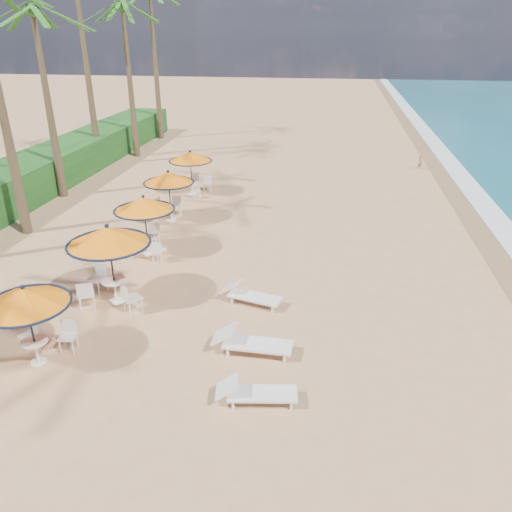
{
  "coord_description": "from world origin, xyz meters",
  "views": [
    {
      "loc": [
        1.84,
        -9.74,
        7.91
      ],
      "look_at": [
        -0.4,
        4.68,
        1.2
      ],
      "focal_mm": 35.0,
      "sensor_mm": 36.0,
      "label": 1
    }
  ],
  "objects_px": {
    "station_3": "(168,184)",
    "lounger_far": "(249,294)",
    "station_0": "(28,303)",
    "station_1": "(108,246)",
    "station_4": "(192,162)",
    "lounger_near": "(254,392)",
    "lounger_mid": "(249,342)",
    "station_2": "(144,211)"
  },
  "relations": [
    {
      "from": "station_2",
      "to": "station_4",
      "type": "bearing_deg",
      "value": 92.33
    },
    {
      "from": "station_2",
      "to": "station_3",
      "type": "relative_size",
      "value": 1.02
    },
    {
      "from": "lounger_mid",
      "to": "lounger_far",
      "type": "bearing_deg",
      "value": 101.2
    },
    {
      "from": "station_2",
      "to": "lounger_far",
      "type": "bearing_deg",
      "value": -35.11
    },
    {
      "from": "station_0",
      "to": "station_4",
      "type": "bearing_deg",
      "value": 89.46
    },
    {
      "from": "station_1",
      "to": "lounger_near",
      "type": "xyz_separation_m",
      "value": [
        5.07,
        -3.93,
        -1.62
      ]
    },
    {
      "from": "station_4",
      "to": "lounger_mid",
      "type": "xyz_separation_m",
      "value": [
        5.2,
        -13.36,
        -1.32
      ]
    },
    {
      "from": "station_1",
      "to": "lounger_near",
      "type": "bearing_deg",
      "value": -37.74
    },
    {
      "from": "lounger_near",
      "to": "lounger_far",
      "type": "bearing_deg",
      "value": 92.7
    },
    {
      "from": "station_0",
      "to": "lounger_mid",
      "type": "xyz_separation_m",
      "value": [
        5.34,
        1.17,
        -1.38
      ]
    },
    {
      "from": "station_1",
      "to": "lounger_far",
      "type": "distance_m",
      "value": 4.54
    },
    {
      "from": "lounger_near",
      "to": "lounger_far",
      "type": "xyz_separation_m",
      "value": [
        -0.86,
        4.49,
        0.01
      ]
    },
    {
      "from": "station_3",
      "to": "lounger_far",
      "type": "xyz_separation_m",
      "value": [
        4.75,
        -6.82,
        -1.37
      ]
    },
    {
      "from": "station_4",
      "to": "lounger_mid",
      "type": "bearing_deg",
      "value": -68.74
    },
    {
      "from": "station_2",
      "to": "lounger_mid",
      "type": "bearing_deg",
      "value": -49.48
    },
    {
      "from": "station_0",
      "to": "station_1",
      "type": "relative_size",
      "value": 0.86
    },
    {
      "from": "lounger_near",
      "to": "station_0",
      "type": "bearing_deg",
      "value": 164.67
    },
    {
      "from": "station_0",
      "to": "station_3",
      "type": "xyz_separation_m",
      "value": [
        0.14,
        10.59,
        -0.04
      ]
    },
    {
      "from": "station_3",
      "to": "station_4",
      "type": "bearing_deg",
      "value": 90.03
    },
    {
      "from": "station_1",
      "to": "station_4",
      "type": "height_order",
      "value": "station_1"
    },
    {
      "from": "station_0",
      "to": "lounger_far",
      "type": "distance_m",
      "value": 6.33
    },
    {
      "from": "station_1",
      "to": "lounger_mid",
      "type": "height_order",
      "value": "station_1"
    },
    {
      "from": "lounger_mid",
      "to": "lounger_far",
      "type": "height_order",
      "value": "lounger_mid"
    },
    {
      "from": "station_1",
      "to": "station_2",
      "type": "distance_m",
      "value": 3.7
    },
    {
      "from": "station_1",
      "to": "lounger_mid",
      "type": "distance_m",
      "value": 5.32
    },
    {
      "from": "station_4",
      "to": "lounger_far",
      "type": "bearing_deg",
      "value": -66.18
    },
    {
      "from": "station_4",
      "to": "lounger_mid",
      "type": "distance_m",
      "value": 14.4
    },
    {
      "from": "station_0",
      "to": "station_4",
      "type": "xyz_separation_m",
      "value": [
        0.14,
        14.54,
        -0.05
      ]
    },
    {
      "from": "station_3",
      "to": "lounger_near",
      "type": "height_order",
      "value": "station_3"
    },
    {
      "from": "station_2",
      "to": "lounger_near",
      "type": "relative_size",
      "value": 1.22
    },
    {
      "from": "station_4",
      "to": "station_1",
      "type": "bearing_deg",
      "value": -87.25
    },
    {
      "from": "station_4",
      "to": "station_3",
      "type": "bearing_deg",
      "value": -89.97
    },
    {
      "from": "station_1",
      "to": "lounger_far",
      "type": "bearing_deg",
      "value": 7.56
    },
    {
      "from": "station_4",
      "to": "lounger_mid",
      "type": "relative_size",
      "value": 1.07
    },
    {
      "from": "station_4",
      "to": "lounger_far",
      "type": "distance_m",
      "value": 11.85
    },
    {
      "from": "station_2",
      "to": "lounger_near",
      "type": "height_order",
      "value": "station_2"
    },
    {
      "from": "station_4",
      "to": "lounger_near",
      "type": "xyz_separation_m",
      "value": [
        5.62,
        -15.26,
        -1.37
      ]
    },
    {
      "from": "lounger_near",
      "to": "station_1",
      "type": "bearing_deg",
      "value": 134.08
    },
    {
      "from": "station_1",
      "to": "station_3",
      "type": "relative_size",
      "value": 1.14
    },
    {
      "from": "station_3",
      "to": "lounger_near",
      "type": "relative_size",
      "value": 1.2
    },
    {
      "from": "station_4",
      "to": "lounger_mid",
      "type": "height_order",
      "value": "station_4"
    },
    {
      "from": "station_1",
      "to": "station_0",
      "type": "bearing_deg",
      "value": -102.02
    }
  ]
}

